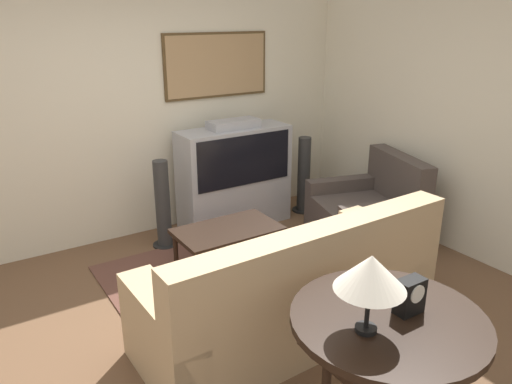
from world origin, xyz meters
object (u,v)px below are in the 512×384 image
Objects in this scene: tv at (235,176)px; table_lamp at (371,273)px; armchair at (368,215)px; speaker_tower_left at (163,207)px; mantel_clock at (410,296)px; couch at (293,294)px; coffee_table at (228,233)px; speaker_tower_right at (304,177)px; console_table at (388,328)px.

tv is 2.96× the size of table_lamp.
armchair is at bearing -50.15° from tv.
table_lamp reaches higher than speaker_tower_left.
tv is 6.33× the size of mantel_clock.
couch is 1.94m from speaker_tower_left.
mantel_clock is at bearing -92.94° from coffee_table.
mantel_clock is (-0.04, -1.04, 0.54)m from couch.
mantel_clock is 0.21× the size of speaker_tower_right.
tv is at bearing 71.31° from table_lamp.
armchair is 2.86× the size of table_lamp.
speaker_tower_right is (1.59, 1.93, 0.09)m from couch.
speaker_tower_left is (-0.16, 2.97, -0.45)m from mantel_clock.
console_table is at bearing 169.58° from mantel_clock.
coffee_table is 2.29m from table_lamp.
speaker_tower_right is at bearing 56.94° from table_lamp.
speaker_tower_left is 1.79m from speaker_tower_right.
console_table is 0.44m from table_lamp.
table_lamp is (-0.19, -0.02, 0.39)m from console_table.
tv reaches higher than speaker_tower_left.
console_table is 5.29× the size of mantel_clock.
tv is 0.91m from speaker_tower_left.
speaker_tower_left reaches higher than armchair.
speaker_tower_right reaches higher than console_table.
speaker_tower_right is (1.52, 0.83, 0.04)m from coffee_table.
couch is 2.48× the size of speaker_tower_right.
coffee_table is 0.88m from speaker_tower_left.
couch is 1.17m from mantel_clock.
speaker_tower_left is (0.14, 2.97, -0.67)m from table_lamp.
tv is at bearing 56.29° from coffee_table.
couch reaches higher than speaker_tower_right.
speaker_tower_left is at bearing 180.00° from speaker_tower_right.
couch is at bearing -84.04° from speaker_tower_left.
console_table is at bearing 5.96° from table_lamp.
speaker_tower_right is at bearing 28.81° from coffee_table.
couch is at bearing -108.94° from tv.
console_table is 2.96m from speaker_tower_left.
mantel_clock is (0.31, -0.00, -0.22)m from table_lamp.
table_lamp is (-1.98, -1.94, 0.81)m from armchair.
coffee_table is at bearing -151.19° from speaker_tower_right.
table_lamp is 0.38m from mantel_clock.
couch is at bearing 71.81° from table_lamp.
tv is 2.15m from couch.
couch is 2.19× the size of console_table.
tv is 1.04× the size of armchair.
coffee_table is 2.22× the size of table_lamp.
table_lamp is (-0.34, -1.04, 0.76)m from couch.
mantel_clock is at bearing -0.19° from table_lamp.
mantel_clock is at bearing -10.42° from console_table.
speaker_tower_left is at bearing 87.28° from table_lamp.
speaker_tower_left is 1.00× the size of speaker_tower_right.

